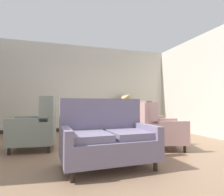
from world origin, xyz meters
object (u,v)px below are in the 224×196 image
at_px(porcelain_vase, 104,119).
at_px(side_table, 144,125).
at_px(settee, 107,139).
at_px(gramophone, 127,98).
at_px(armchair_far_left, 37,128).
at_px(armchair_beside_settee, 143,123).
at_px(sideboard, 125,116).
at_px(coffee_table, 103,130).
at_px(armchair_near_sideboard, 158,129).

height_order(porcelain_vase, side_table, porcelain_vase).
xyz_separation_m(settee, gramophone, (1.81, 3.64, 0.76)).
bearing_deg(armchair_far_left, armchair_beside_settee, 107.86).
xyz_separation_m(side_table, sideboard, (0.23, 1.96, 0.13)).
distance_m(coffee_table, porcelain_vase, 0.25).
relative_size(coffee_table, settee, 0.58).
xyz_separation_m(settee, sideboard, (1.76, 3.73, 0.11)).
relative_size(armchair_beside_settee, gramophone, 2.25).
xyz_separation_m(porcelain_vase, armchair_far_left, (-1.43, 0.01, -0.14)).
relative_size(settee, armchair_beside_settee, 1.21).
bearing_deg(sideboard, armchair_beside_settee, -94.52).
xyz_separation_m(porcelain_vase, side_table, (1.19, 0.32, -0.19)).
bearing_deg(coffee_table, porcelain_vase, 56.03).
bearing_deg(armchair_near_sideboard, gramophone, 8.66).
bearing_deg(armchair_beside_settee, gramophone, -31.75).
bearing_deg(coffee_table, side_table, 17.03).
height_order(coffee_table, gramophone, gramophone).
relative_size(armchair_far_left, gramophone, 2.16).
distance_m(armchair_far_left, side_table, 2.64).
height_order(settee, side_table, settee).
xyz_separation_m(armchair_far_left, gramophone, (2.90, 2.19, 0.72)).
relative_size(porcelain_vase, armchair_far_left, 0.35).
height_order(settee, sideboard, sideboard).
distance_m(armchair_far_left, armchair_near_sideboard, 2.54).
distance_m(coffee_table, armchair_near_sideboard, 1.23).
relative_size(coffee_table, armchair_beside_settee, 0.71).
xyz_separation_m(coffee_table, armchair_far_left, (-1.39, 0.06, 0.10)).
bearing_deg(porcelain_vase, coffee_table, -123.97).
relative_size(coffee_table, armchair_far_left, 0.74).
bearing_deg(armchair_beside_settee, side_table, 134.26).
bearing_deg(armchair_beside_settee, sideboard, -29.85).
relative_size(armchair_far_left, sideboard, 0.97).
xyz_separation_m(settee, armchair_beside_settee, (1.63, 2.04, 0.01)).
bearing_deg(sideboard, armchair_near_sideboard, -97.69).
xyz_separation_m(coffee_table, armchair_near_sideboard, (1.06, -0.61, 0.06)).
distance_m(settee, armchair_far_left, 1.82).
bearing_deg(sideboard, settee, -115.29).
xyz_separation_m(armchair_far_left, armchair_near_sideboard, (2.45, -0.67, -0.04)).
height_order(porcelain_vase, armchair_beside_settee, armchair_beside_settee).
relative_size(porcelain_vase, sideboard, 0.34).
height_order(coffee_table, sideboard, sideboard).
bearing_deg(porcelain_vase, armchair_near_sideboard, -32.92).
xyz_separation_m(coffee_table, settee, (-0.30, -1.39, 0.06)).
distance_m(coffee_table, sideboard, 2.76).
distance_m(settee, armchair_beside_settee, 2.61).
relative_size(side_table, sideboard, 0.59).
height_order(armchair_beside_settee, side_table, armchair_beside_settee).
relative_size(porcelain_vase, armchair_beside_settee, 0.33).
height_order(coffee_table, porcelain_vase, porcelain_vase).
xyz_separation_m(porcelain_vase, armchair_beside_settee, (1.29, 0.59, -0.16)).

